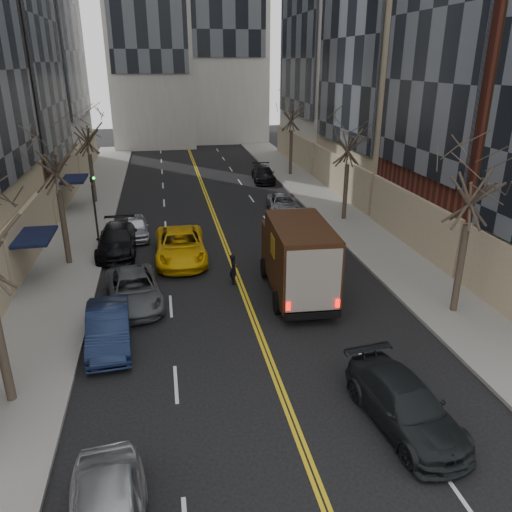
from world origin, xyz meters
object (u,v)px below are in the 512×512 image
(ups_truck, at_px, (298,258))
(observer_sedan, at_px, (405,405))
(taxi, at_px, (180,246))
(pedestrian, at_px, (233,269))

(ups_truck, height_order, observer_sedan, ups_truck)
(ups_truck, relative_size, taxi, 1.15)
(ups_truck, bearing_deg, pedestrian, 150.97)
(observer_sedan, relative_size, pedestrian, 3.31)
(taxi, distance_m, pedestrian, 4.47)
(observer_sedan, distance_m, taxi, 16.21)
(ups_truck, distance_m, taxi, 7.66)
(ups_truck, height_order, pedestrian, ups_truck)
(ups_truck, distance_m, observer_sedan, 9.63)
(ups_truck, relative_size, observer_sedan, 1.32)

